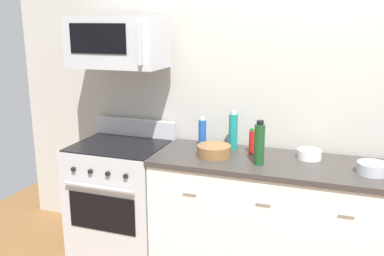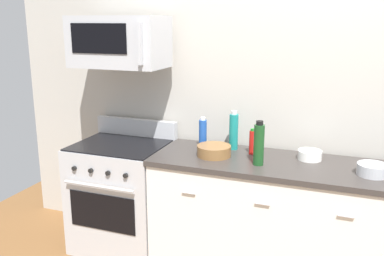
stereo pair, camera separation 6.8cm
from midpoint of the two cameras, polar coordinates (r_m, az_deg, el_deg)
The scene contains 11 objects.
back_wall at distance 3.43m, azimuth 15.95°, elevation 4.19°, with size 5.39×0.10×2.70m, color #B7B2A8.
counter_unit at distance 3.31m, azimuth 14.39°, elevation -12.32°, with size 2.30×0.66×0.92m.
range_oven at distance 3.73m, azimuth -9.88°, elevation -8.84°, with size 0.76×0.69×1.07m.
microwave at distance 3.48m, azimuth -10.43°, elevation 11.27°, with size 0.74×0.44×0.40m.
bottle_sparkling_teal at distance 3.38m, azimuth 4.95°, elevation -0.38°, with size 0.07×0.07×0.31m.
bottle_hot_sauce_red at distance 3.28m, azimuth 7.41°, elevation -1.82°, with size 0.04×0.04×0.20m.
bottle_soda_blue at distance 3.39m, azimuth 0.82°, elevation -0.73°, with size 0.06×0.06×0.25m.
bottle_wine_green at distance 3.04m, azimuth 8.36°, elevation -2.09°, with size 0.08×0.08×0.32m.
bowl_steel_prep at distance 3.08m, azimuth 22.38°, elevation -4.96°, with size 0.20×0.20×0.08m.
bowl_white_ceramic at distance 3.26m, azimuth 14.84°, elevation -3.36°, with size 0.17×0.17×0.07m.
bowl_wooden_salad at distance 3.22m, azimuth 2.36°, elevation -2.98°, with size 0.26×0.26×0.08m.
Camera 1 is at (0.16, -2.98, 1.92)m, focal length 39.90 mm.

